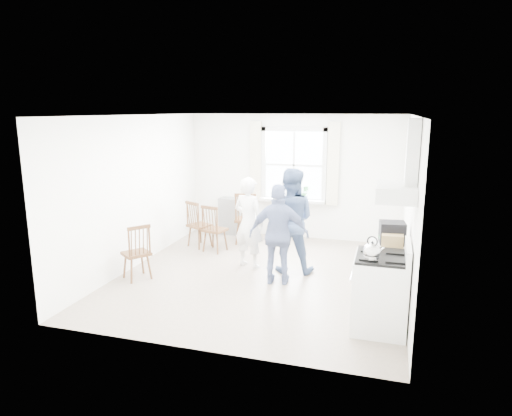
{
  "coord_description": "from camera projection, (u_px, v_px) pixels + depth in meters",
  "views": [
    {
      "loc": [
        1.93,
        -6.86,
        2.69
      ],
      "look_at": [
        -0.15,
        0.2,
        1.09
      ],
      "focal_mm": 32.0,
      "sensor_mm": 36.0,
      "label": 1
    }
  ],
  "objects": [
    {
      "name": "room_shell",
      "position": [
        262.0,
        198.0,
        7.26
      ],
      "size": [
        4.62,
        5.12,
        2.64
      ],
      "color": "gray",
      "rests_on": "ground"
    },
    {
      "name": "window_assembly",
      "position": [
        293.0,
        169.0,
        9.52
      ],
      "size": [
        1.88,
        0.24,
        1.7
      ],
      "color": "white",
      "rests_on": "room_shell"
    },
    {
      "name": "range_hood",
      "position": [
        402.0,
        179.0,
        5.29
      ],
      "size": [
        0.45,
        0.76,
        0.94
      ],
      "color": "silver",
      "rests_on": "room_shell"
    },
    {
      "name": "shelf_unit",
      "position": [
        229.0,
        216.0,
        10.02
      ],
      "size": [
        0.4,
        0.3,
        0.8
      ],
      "primitive_type": "cube",
      "color": "gray",
      "rests_on": "ground"
    },
    {
      "name": "gas_stove",
      "position": [
        380.0,
        291.0,
        5.64
      ],
      "size": [
        0.68,
        0.76,
        1.12
      ],
      "color": "white",
      "rests_on": "ground"
    },
    {
      "name": "kettle",
      "position": [
        372.0,
        252.0,
        5.37
      ],
      "size": [
        0.2,
        0.2,
        0.29
      ],
      "color": "silver",
      "rests_on": "gas_stove"
    },
    {
      "name": "low_cabinet",
      "position": [
        387.0,
        275.0,
        6.28
      ],
      "size": [
        0.5,
        0.55,
        0.9
      ],
      "primitive_type": "cube",
      "color": "silver",
      "rests_on": "ground"
    },
    {
      "name": "stereo_stack",
      "position": [
        392.0,
        233.0,
        6.19
      ],
      "size": [
        0.37,
        0.34,
        0.3
      ],
      "color": "black",
      "rests_on": "low_cabinet"
    },
    {
      "name": "cardboard_box",
      "position": [
        392.0,
        241.0,
        6.02
      ],
      "size": [
        0.28,
        0.2,
        0.18
      ],
      "primitive_type": "cube",
      "rotation": [
        0.0,
        0.0,
        0.02
      ],
      "color": "#9B7E4B",
      "rests_on": "low_cabinet"
    },
    {
      "name": "windsor_chair_a",
      "position": [
        246.0,
        213.0,
        9.15
      ],
      "size": [
        0.52,
        0.51,
        1.07
      ],
      "color": "#492C17",
      "rests_on": "ground"
    },
    {
      "name": "windsor_chair_b",
      "position": [
        212.0,
        224.0,
        8.65
      ],
      "size": [
        0.47,
        0.46,
        0.93
      ],
      "color": "#492C17",
      "rests_on": "ground"
    },
    {
      "name": "windsor_chair_c",
      "position": [
        138.0,
        246.0,
        7.22
      ],
      "size": [
        0.54,
        0.54,
        0.93
      ],
      "color": "#492C17",
      "rests_on": "ground"
    },
    {
      "name": "person_left",
      "position": [
        249.0,
        223.0,
        7.81
      ],
      "size": [
        0.73,
        0.73,
        1.58
      ],
      "primitive_type": "imported",
      "rotation": [
        0.0,
        0.0,
        2.82
      ],
      "color": "white",
      "rests_on": "ground"
    },
    {
      "name": "person_mid",
      "position": [
        290.0,
        221.0,
        7.58
      ],
      "size": [
        0.92,
        0.92,
        1.76
      ],
      "primitive_type": "imported",
      "rotation": [
        0.0,
        0.0,
        3.23
      ],
      "color": "#455A81",
      "rests_on": "ground"
    },
    {
      "name": "person_right",
      "position": [
        279.0,
        235.0,
        7.05
      ],
      "size": [
        1.05,
        1.05,
        1.58
      ],
      "primitive_type": "imported",
      "rotation": [
        0.0,
        0.0,
        3.28
      ],
      "color": "navy",
      "rests_on": "ground"
    },
    {
      "name": "potted_plant",
      "position": [
        305.0,
        193.0,
        9.46
      ],
      "size": [
        0.17,
        0.17,
        0.3
      ],
      "primitive_type": "imported",
      "rotation": [
        0.0,
        0.0,
        -0.04
      ],
      "color": "#2D6735",
      "rests_on": "window_assembly"
    },
    {
      "name": "windsor_chair_d",
      "position": [
        195.0,
        219.0,
        8.97
      ],
      "size": [
        0.53,
        0.53,
        0.94
      ],
      "color": "#492C17",
      "rests_on": "ground"
    }
  ]
}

